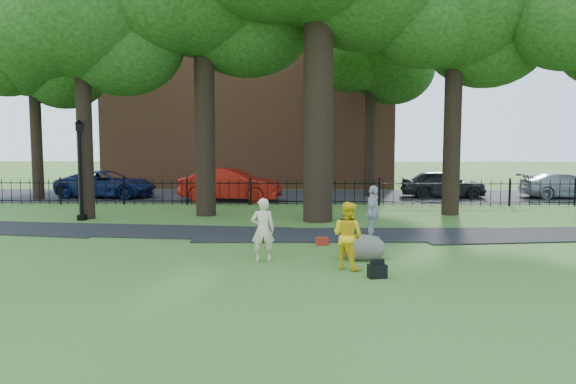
{
  "coord_description": "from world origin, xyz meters",
  "views": [
    {
      "loc": [
        -0.59,
        -14.05,
        3.16
      ],
      "look_at": [
        -1.0,
        2.0,
        1.59
      ],
      "focal_mm": 35.0,
      "sensor_mm": 36.0,
      "label": 1
    }
  ],
  "objects_px": {
    "man": "(348,235)",
    "lamppost": "(80,171)",
    "red_sedan": "(231,185)",
    "boulder": "(363,246)",
    "woman": "(263,230)"
  },
  "relations": [
    {
      "from": "woman",
      "to": "red_sedan",
      "type": "distance_m",
      "value": 13.72
    },
    {
      "from": "boulder",
      "to": "lamppost",
      "type": "height_order",
      "value": "lamppost"
    },
    {
      "from": "lamppost",
      "to": "woman",
      "type": "bearing_deg",
      "value": -60.75
    },
    {
      "from": "woman",
      "to": "man",
      "type": "xyz_separation_m",
      "value": [
        2.09,
        -0.8,
        0.0
      ]
    },
    {
      "from": "man",
      "to": "lamppost",
      "type": "height_order",
      "value": "lamppost"
    },
    {
      "from": "woman",
      "to": "red_sedan",
      "type": "height_order",
      "value": "woman"
    },
    {
      "from": "boulder",
      "to": "man",
      "type": "bearing_deg",
      "value": -113.42
    },
    {
      "from": "red_sedan",
      "to": "lamppost",
      "type": "bearing_deg",
      "value": 150.35
    },
    {
      "from": "woman",
      "to": "boulder",
      "type": "relative_size",
      "value": 1.36
    },
    {
      "from": "woman",
      "to": "lamppost",
      "type": "xyz_separation_m",
      "value": [
        -7.44,
        6.97,
        1.07
      ]
    },
    {
      "from": "man",
      "to": "red_sedan",
      "type": "distance_m",
      "value": 15.02
    },
    {
      "from": "man",
      "to": "lamppost",
      "type": "xyz_separation_m",
      "value": [
        -9.52,
        7.76,
        1.07
      ]
    },
    {
      "from": "woman",
      "to": "boulder",
      "type": "distance_m",
      "value": 2.64
    },
    {
      "from": "boulder",
      "to": "red_sedan",
      "type": "height_order",
      "value": "red_sedan"
    },
    {
      "from": "man",
      "to": "red_sedan",
      "type": "bearing_deg",
      "value": -33.5
    }
  ]
}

